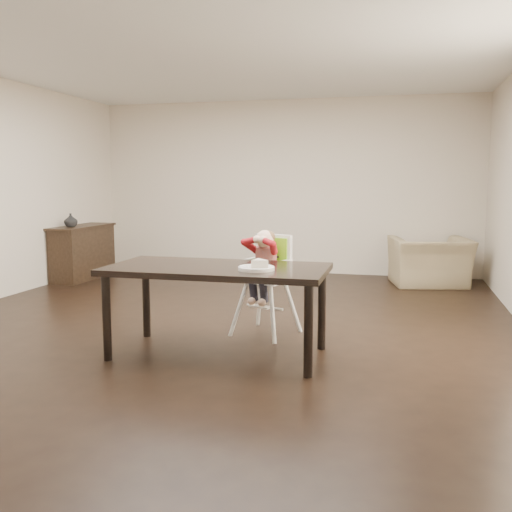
{
  "coord_description": "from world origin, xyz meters",
  "views": [
    {
      "loc": [
        1.78,
        -5.37,
        1.45
      ],
      "look_at": [
        0.57,
        -0.57,
        0.79
      ],
      "focal_mm": 40.0,
      "sensor_mm": 36.0,
      "label": 1
    }
  ],
  "objects_px": {
    "dining_table": "(217,276)",
    "high_chair": "(267,261)",
    "armchair": "(430,254)",
    "sideboard": "(83,252)"
  },
  "relations": [
    {
      "from": "high_chair",
      "to": "armchair",
      "type": "xyz_separation_m",
      "value": [
        1.62,
        3.0,
        -0.25
      ]
    },
    {
      "from": "dining_table",
      "to": "sideboard",
      "type": "height_order",
      "value": "sideboard"
    },
    {
      "from": "armchair",
      "to": "sideboard",
      "type": "bearing_deg",
      "value": -4.66
    },
    {
      "from": "dining_table",
      "to": "high_chair",
      "type": "xyz_separation_m",
      "value": [
        0.25,
        0.75,
        0.03
      ]
    },
    {
      "from": "dining_table",
      "to": "armchair",
      "type": "height_order",
      "value": "armchair"
    },
    {
      "from": "high_chair",
      "to": "armchair",
      "type": "bearing_deg",
      "value": 80.09
    },
    {
      "from": "sideboard",
      "to": "dining_table",
      "type": "bearing_deg",
      "value": -44.84
    },
    {
      "from": "dining_table",
      "to": "armchair",
      "type": "distance_m",
      "value": 4.2
    },
    {
      "from": "dining_table",
      "to": "high_chair",
      "type": "distance_m",
      "value": 0.79
    },
    {
      "from": "dining_table",
      "to": "sideboard",
      "type": "xyz_separation_m",
      "value": [
        -3.12,
        3.1,
        -0.27
      ]
    }
  ]
}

